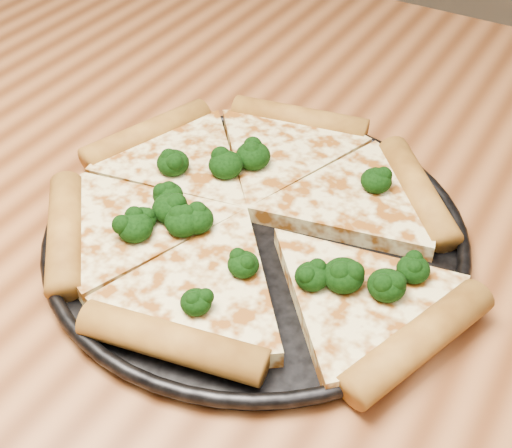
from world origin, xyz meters
The scene contains 4 objects.
dining_table centered at (0.00, 0.00, 0.66)m, with size 1.20×0.90×0.75m.
pizza_pan centered at (0.05, -0.04, 0.76)m, with size 0.33×0.33×0.02m.
pizza centered at (0.04, -0.03, 0.77)m, with size 0.37×0.33×0.03m.
broccoli_florets centered at (0.04, -0.05, 0.78)m, with size 0.25×0.21×0.02m.
Camera 1 is at (0.27, -0.40, 1.13)m, focal length 49.70 mm.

